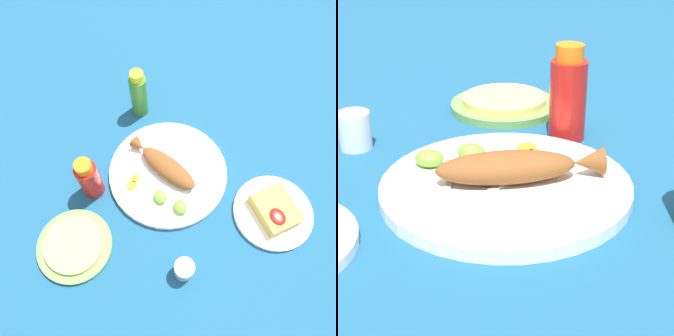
{
  "view_description": "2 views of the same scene",
  "coord_description": "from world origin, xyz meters",
  "views": [
    {
      "loc": [
        0.39,
        -0.17,
        0.86
      ],
      "look_at": [
        0.0,
        0.0,
        0.04
      ],
      "focal_mm": 35.0,
      "sensor_mm": 36.0,
      "label": 1
    },
    {
      "loc": [
        -0.2,
        0.7,
        0.39
      ],
      "look_at": [
        0.0,
        0.0,
        0.04
      ],
      "focal_mm": 65.0,
      "sensor_mm": 36.0,
      "label": 2
    }
  ],
  "objects": [
    {
      "name": "salt_cup",
      "position": [
        0.27,
        -0.08,
        0.03
      ],
      "size": [
        0.05,
        0.05,
        0.06
      ],
      "color": "silver",
      "rests_on": "ground_plane"
    },
    {
      "name": "fork_far",
      "position": [
        0.07,
        0.06,
        0.02
      ],
      "size": [
        0.03,
        0.19,
        0.0
      ],
      "rotation": [
        0.0,
        0.0,
        7.95
      ],
      "color": "silver",
      "rests_on": "main_plate"
    },
    {
      "name": "lime_wedge_main",
      "position": [
        0.07,
        -0.05,
        0.03
      ],
      "size": [
        0.04,
        0.04,
        0.02
      ],
      "primitive_type": "ellipsoid",
      "color": "#6BB233",
      "rests_on": "main_plate"
    },
    {
      "name": "main_plate",
      "position": [
        0.0,
        0.0,
        0.01
      ],
      "size": [
        0.34,
        0.34,
        0.02
      ],
      "primitive_type": "cylinder",
      "color": "white",
      "rests_on": "ground_plane"
    },
    {
      "name": "lime_wedge_side",
      "position": [
        0.12,
        -0.02,
        0.03
      ],
      "size": [
        0.04,
        0.04,
        0.02
      ],
      "primitive_type": "ellipsoid",
      "color": "#6BB233",
      "rests_on": "main_plate"
    },
    {
      "name": "hot_sauce_bottle_red",
      "position": [
        -0.04,
        -0.21,
        0.07
      ],
      "size": [
        0.06,
        0.06,
        0.16
      ],
      "color": "#B21914",
      "rests_on": "ground_plane"
    },
    {
      "name": "ground_plane",
      "position": [
        0.0,
        0.0,
        0.0
      ],
      "size": [
        4.0,
        4.0,
        0.0
      ],
      "primitive_type": "plane",
      "color": "navy"
    },
    {
      "name": "tortilla_plate",
      "position": [
        0.09,
        -0.31,
        0.01
      ],
      "size": [
        0.2,
        0.2,
        0.01
      ],
      "primitive_type": "cylinder",
      "color": "#6B9E4C",
      "rests_on": "ground_plane"
    },
    {
      "name": "fried_fish",
      "position": [
        -0.01,
        -0.01,
        0.04
      ],
      "size": [
        0.23,
        0.14,
        0.04
      ],
      "rotation": [
        0.0,
        0.0,
        0.43
      ],
      "color": "brown",
      "rests_on": "main_plate"
    },
    {
      "name": "carrot_slice_mid",
      "position": [
        -0.0,
        -0.11,
        0.02
      ],
      "size": [
        0.03,
        0.03,
        0.0
      ],
      "primitive_type": "cylinder",
      "color": "orange",
      "rests_on": "main_plate"
    },
    {
      "name": "fork_near",
      "position": [
        0.03,
        0.08,
        0.02
      ],
      "size": [
        0.07,
        0.18,
        0.0
      ],
      "rotation": [
        0.0,
        0.0,
        7.54
      ],
      "color": "silver",
      "rests_on": "main_plate"
    },
    {
      "name": "tortilla_stack",
      "position": [
        0.09,
        -0.31,
        0.02
      ],
      "size": [
        0.15,
        0.15,
        0.01
      ],
      "primitive_type": "cylinder",
      "color": "#E0C666",
      "rests_on": "tortilla_plate"
    },
    {
      "name": "carrot_slice_near",
      "position": [
        -0.02,
        -0.09,
        0.02
      ],
      "size": [
        0.03,
        0.03,
        0.0
      ],
      "primitive_type": "cylinder",
      "color": "orange",
      "rests_on": "main_plate"
    }
  ]
}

